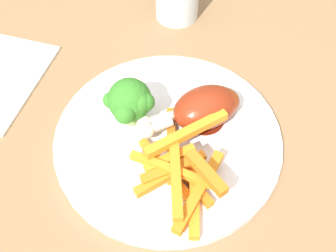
# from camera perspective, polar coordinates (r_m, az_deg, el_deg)

# --- Properties ---
(dining_table) EXTENTS (1.26, 0.82, 0.75)m
(dining_table) POSITION_cam_1_polar(r_m,az_deg,el_deg) (0.63, -3.49, -3.90)
(dining_table) COLOR #8E6B47
(dining_table) RESTS_ON ground_plane
(dinner_plate) EXTENTS (0.28, 0.28, 0.01)m
(dinner_plate) POSITION_cam_1_polar(r_m,az_deg,el_deg) (0.52, 0.00, -1.71)
(dinner_plate) COLOR white
(dinner_plate) RESTS_ON dining_table
(broccoli_floret_front) EXTENTS (0.06, 0.06, 0.07)m
(broccoli_floret_front) POSITION_cam_1_polar(r_m,az_deg,el_deg) (0.50, -5.12, 3.35)
(broccoli_floret_front) COLOR #84A85A
(broccoli_floret_front) RESTS_ON dinner_plate
(carrot_fries_pile) EXTENTS (0.13, 0.15, 0.04)m
(carrot_fries_pile) POSITION_cam_1_polar(r_m,az_deg,el_deg) (0.47, 1.77, -6.00)
(carrot_fries_pile) COLOR orange
(carrot_fries_pile) RESTS_ON dinner_plate
(chicken_drumstick_near) EXTENTS (0.10, 0.13, 0.04)m
(chicken_drumstick_near) POSITION_cam_1_polar(r_m,az_deg,el_deg) (0.52, 5.21, 2.67)
(chicken_drumstick_near) COLOR #631F0B
(chicken_drumstick_near) RESTS_ON dinner_plate
(chicken_drumstick_far) EXTENTS (0.09, 0.13, 0.05)m
(chicken_drumstick_far) POSITION_cam_1_polar(r_m,az_deg,el_deg) (0.51, 4.79, 2.40)
(chicken_drumstick_far) COLOR #63190B
(chicken_drumstick_far) RESTS_ON dinner_plate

